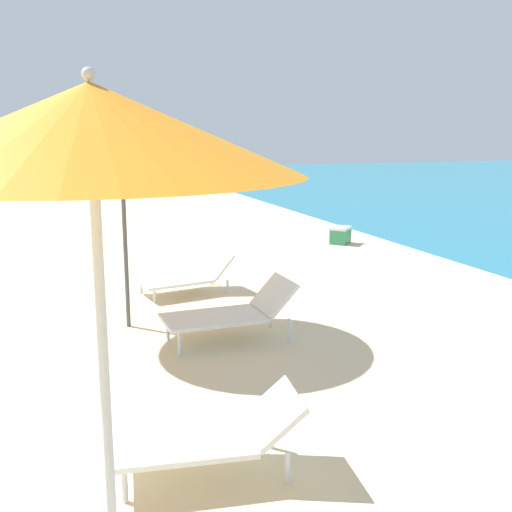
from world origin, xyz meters
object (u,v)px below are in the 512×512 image
lounger_farthest_shoreside (187,276)px  lounger_farthest_inland (232,312)px  lounger_second_shoreside (210,435)px  cooler_box (341,235)px  umbrella_second (91,131)px  umbrella_farthest (120,125)px

lounger_farthest_shoreside → lounger_farthest_inland: size_ratio=0.96×
lounger_second_shoreside → lounger_farthest_shoreside: size_ratio=0.97×
lounger_second_shoreside → cooler_box: (4.90, 7.55, -0.11)m
umbrella_second → cooler_box: umbrella_second is taller
umbrella_farthest → lounger_farthest_inland: umbrella_farthest is taller
lounger_farthest_shoreside → cooler_box: bearing=-154.3°
umbrella_second → lounger_second_shoreside: bearing=50.7°
cooler_box → umbrella_second: bearing=-123.7°
lounger_farthest_shoreside → lounger_farthest_inland: bearing=80.2°
lounger_second_shoreside → umbrella_farthest: (-0.07, 3.45, 2.10)m
lounger_second_shoreside → lounger_farthest_inland: lounger_farthest_inland is taller
lounger_second_shoreside → lounger_farthest_shoreside: (0.96, 4.75, -0.03)m
lounger_farthest_shoreside → cooler_box: 4.83m
lounger_farthest_shoreside → lounger_farthest_inland: 2.20m
umbrella_second → lounger_farthest_inland: bearing=63.7°
umbrella_farthest → lounger_farthest_inland: bearing=-41.3°
lounger_farthest_inland → umbrella_second: bearing=62.4°
umbrella_second → lounger_farthest_shoreside: (1.73, 5.68, -2.08)m
lounger_farthest_inland → cooler_box: 6.37m
umbrella_farthest → cooler_box: 6.81m
lounger_farthest_shoreside → lounger_farthest_inland: (-0.01, -2.20, 0.09)m
umbrella_second → umbrella_farthest: 4.44m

